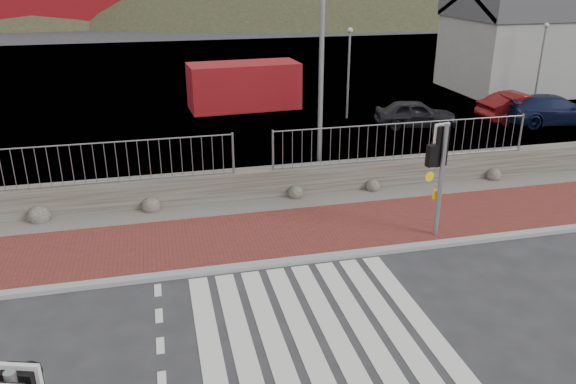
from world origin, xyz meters
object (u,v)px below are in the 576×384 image
object	(u,v)px
traffic_signal_far	(442,157)
car_c	(554,110)
car_a	(415,114)
shipping_container	(244,86)
car_b	(521,107)
streetlight	(327,27)

from	to	relation	value
traffic_signal_far	car_c	bearing A→B (deg)	-151.85
car_a	shipping_container	bearing A→B (deg)	65.36
car_a	car_b	size ratio (longest dim) A/B	0.89
streetlight	car_c	size ratio (longest dim) A/B	1.96
streetlight	car_c	world-z (taller)	streetlight
car_b	streetlight	bearing A→B (deg)	113.31
streetlight	car_b	distance (m)	13.19
traffic_signal_far	streetlight	world-z (taller)	streetlight
traffic_signal_far	car_c	distance (m)	14.09
shipping_container	car_a	xyz separation A→B (m)	(6.76, -5.31, -0.52)
shipping_container	car_a	world-z (taller)	shipping_container
traffic_signal_far	car_c	xyz separation A→B (m)	(10.53, 9.23, -1.57)
streetlight	shipping_container	distance (m)	11.66
streetlight	shipping_container	size ratio (longest dim) A/B	1.64
traffic_signal_far	car_b	world-z (taller)	traffic_signal_far
streetlight	shipping_container	bearing A→B (deg)	117.23
car_a	car_c	world-z (taller)	car_c
streetlight	traffic_signal_far	bearing A→B (deg)	-46.95
streetlight	car_c	distance (m)	13.75
traffic_signal_far	streetlight	xyz separation A→B (m)	(-1.66, 4.54, 2.74)
shipping_container	car_b	bearing A→B (deg)	-28.08
streetlight	shipping_container	world-z (taller)	streetlight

